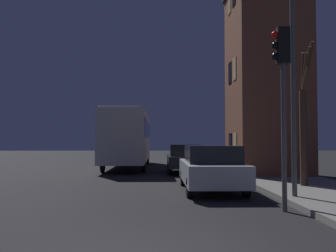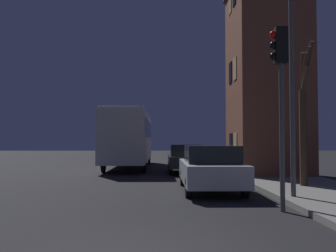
{
  "view_description": "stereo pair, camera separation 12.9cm",
  "coord_description": "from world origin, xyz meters",
  "views": [
    {
      "loc": [
        0.06,
        -5.6,
        1.72
      ],
      "look_at": [
        0.44,
        10.36,
        2.35
      ],
      "focal_mm": 40.0,
      "sensor_mm": 36.0,
      "label": 1
    },
    {
      "loc": [
        0.19,
        -5.61,
        1.72
      ],
      "look_at": [
        0.44,
        10.36,
        2.35
      ],
      "focal_mm": 40.0,
      "sensor_mm": 36.0,
      "label": 2
    }
  ],
  "objects": [
    {
      "name": "brick_building",
      "position": [
        5.36,
        12.75,
        4.96
      ],
      "size": [
        3.56,
        4.52,
        9.56
      ],
      "color": "brown",
      "rests_on": "sidewalk"
    },
    {
      "name": "bus",
      "position": [
        -1.91,
        18.65,
        2.09
      ],
      "size": [
        2.44,
        11.39,
        3.5
      ],
      "color": "beige",
      "rests_on": "ground"
    },
    {
      "name": "car_mid_lane",
      "position": [
        1.39,
        14.46,
        0.8
      ],
      "size": [
        1.73,
        4.17,
        1.53
      ],
      "color": "black",
      "rests_on": "ground"
    },
    {
      "name": "streetlamp",
      "position": [
        3.58,
        4.94,
        4.38
      ],
      "size": [
        1.17,
        0.4,
        6.29
      ],
      "color": "#4C4C4C",
      "rests_on": "sidewalk"
    },
    {
      "name": "bare_tree",
      "position": [
        5.13,
        7.33,
        2.53
      ],
      "size": [
        0.45,
        1.18,
        4.93
      ],
      "color": "#473323",
      "rests_on": "sidewalk"
    },
    {
      "name": "car_near_lane",
      "position": [
        1.84,
        7.23,
        0.81
      ],
      "size": [
        1.89,
        4.78,
        1.56
      ],
      "color": "#B7BABF",
      "rests_on": "ground"
    },
    {
      "name": "traffic_light",
      "position": [
        3.09,
        3.48,
        3.24
      ],
      "size": [
        0.43,
        0.24,
        4.52
      ],
      "color": "#4C4C4C",
      "rests_on": "ground"
    }
  ]
}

